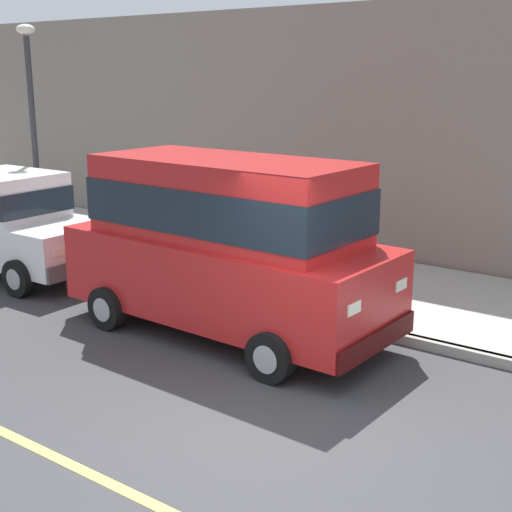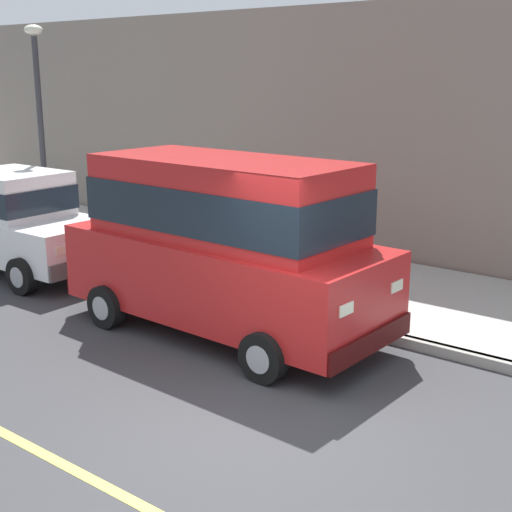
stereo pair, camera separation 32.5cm
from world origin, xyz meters
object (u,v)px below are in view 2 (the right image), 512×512
at_px(car_red_van, 224,239).
at_px(dog_black, 294,256).
at_px(street_lamp, 40,110).
at_px(car_white_hatchback, 19,221).

distance_m(car_red_van, dog_black, 3.13).
bearing_deg(car_red_van, street_lamp, 76.51).
height_order(dog_black, street_lamp, street_lamp).
bearing_deg(street_lamp, car_white_hatchback, -143.67).
relative_size(car_red_van, car_white_hatchback, 1.30).
distance_m(dog_black, street_lamp, 6.04).
xyz_separation_m(car_white_hatchback, dog_black, (2.74, -4.34, -0.55)).
xyz_separation_m(car_red_van, dog_black, (2.87, 0.80, -0.97)).
bearing_deg(car_red_van, car_white_hatchback, 88.57).
distance_m(car_white_hatchback, dog_black, 5.16).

